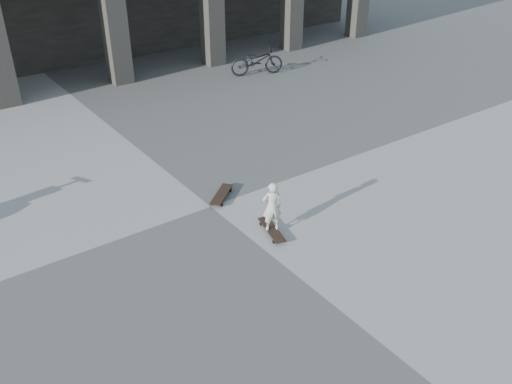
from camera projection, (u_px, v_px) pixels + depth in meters
ground at (211, 207)px, 10.91m from camera, size 90.00×90.00×0.00m
longboard at (272, 230)px, 10.05m from camera, size 0.43×0.93×0.09m
skateboard_spare at (221, 195)px, 11.17m from camera, size 0.83×0.74×0.11m
child at (272, 206)px, 9.80m from camera, size 0.42×0.36×0.97m
bicycle at (257, 61)px, 18.30m from camera, size 1.92×1.19×0.95m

